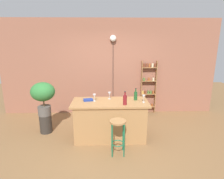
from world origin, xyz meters
name	(u,v)px	position (x,y,z in m)	size (l,w,h in m)	color
ground	(110,144)	(0.00, 0.00, 0.00)	(12.00, 12.00, 0.00)	brown
back_wall	(109,67)	(0.00, 1.95, 1.40)	(6.40, 0.10, 2.80)	#8C5642
kitchen_counter	(110,120)	(0.00, 0.30, 0.44)	(1.69, 0.74, 0.88)	#9E7042
bar_stool	(118,130)	(0.14, -0.35, 0.52)	(0.32, 0.32, 0.71)	#196642
spice_shelf	(148,86)	(1.19, 1.82, 0.86)	(0.45, 0.12, 1.61)	olive
plant_stool	(46,124)	(-1.57, 0.62, 0.22)	(0.29, 0.29, 0.45)	#2D2823
potted_plant	(43,94)	(-1.57, 0.62, 0.97)	(0.56, 0.50, 0.81)	#514C47
bottle_soda_blue	(125,100)	(0.31, 0.09, 0.99)	(0.08, 0.08, 0.29)	maroon
bottle_olive_oil	(136,96)	(0.58, 0.40, 0.98)	(0.08, 0.08, 0.27)	#194C23
wine_glass_left	(144,97)	(0.73, 0.24, 1.00)	(0.07, 0.07, 0.16)	silver
wine_glass_center	(94,96)	(-0.35, 0.35, 1.00)	(0.07, 0.07, 0.16)	silver
wine_glass_right	(110,94)	(-0.01, 0.50, 1.00)	(0.07, 0.07, 0.16)	silver
cookbook	(88,100)	(-0.49, 0.39, 0.90)	(0.21, 0.15, 0.04)	navy
pendant_globe_light	(113,40)	(0.12, 1.84, 2.18)	(0.18, 0.18, 2.33)	black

